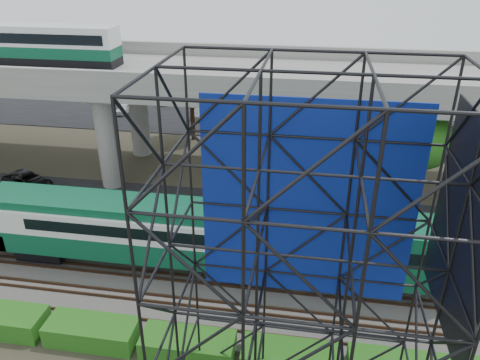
# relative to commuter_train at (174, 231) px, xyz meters

# --- Properties ---
(ground) EXTENTS (140.00, 140.00, 0.00)m
(ground) POSITION_rel_commuter_train_xyz_m (1.44, -2.00, -2.88)
(ground) COLOR #474233
(ground) RESTS_ON ground
(ballast_bed) EXTENTS (90.00, 12.00, 0.20)m
(ballast_bed) POSITION_rel_commuter_train_xyz_m (1.44, 0.00, -2.78)
(ballast_bed) COLOR slate
(ballast_bed) RESTS_ON ground
(service_road) EXTENTS (90.00, 5.00, 0.08)m
(service_road) POSITION_rel_commuter_train_xyz_m (1.44, 8.50, -2.84)
(service_road) COLOR black
(service_road) RESTS_ON ground
(parking_lot) EXTENTS (90.00, 18.00, 0.08)m
(parking_lot) POSITION_rel_commuter_train_xyz_m (1.44, 32.00, -2.84)
(parking_lot) COLOR black
(parking_lot) RESTS_ON ground
(harbor_water) EXTENTS (140.00, 40.00, 0.03)m
(harbor_water) POSITION_rel_commuter_train_xyz_m (1.44, 54.00, -2.87)
(harbor_water) COLOR #40566A
(harbor_water) RESTS_ON ground
(rail_tracks) EXTENTS (90.00, 9.52, 0.16)m
(rail_tracks) POSITION_rel_commuter_train_xyz_m (1.44, -0.00, -2.60)
(rail_tracks) COLOR #472D1E
(rail_tracks) RESTS_ON ballast_bed
(commuter_train) EXTENTS (29.30, 3.06, 4.30)m
(commuter_train) POSITION_rel_commuter_train_xyz_m (0.00, 0.00, 0.00)
(commuter_train) COLOR black
(commuter_train) RESTS_ON rail_tracks
(overpass) EXTENTS (80.00, 12.00, 12.40)m
(overpass) POSITION_rel_commuter_train_xyz_m (0.28, 14.00, 5.33)
(overpass) COLOR #9E9B93
(overpass) RESTS_ON ground
(scaffold_tower) EXTENTS (9.36, 6.36, 15.00)m
(scaffold_tower) POSITION_rel_commuter_train_xyz_m (7.74, -9.98, 4.59)
(scaffold_tower) COLOR black
(scaffold_tower) RESTS_ON ground
(hedge_strip) EXTENTS (34.60, 1.80, 1.20)m
(hedge_strip) POSITION_rel_commuter_train_xyz_m (2.45, -6.30, -2.32)
(hedge_strip) COLOR #1A5713
(hedge_strip) RESTS_ON ground
(trees) EXTENTS (40.94, 16.94, 7.69)m
(trees) POSITION_rel_commuter_train_xyz_m (-3.22, 14.17, 2.69)
(trees) COLOR #382314
(trees) RESTS_ON ground
(suv) EXTENTS (5.23, 3.92, 1.32)m
(suv) POSITION_rel_commuter_train_xyz_m (-15.19, 8.69, -2.14)
(suv) COLOR black
(suv) RESTS_ON service_road
(parked_cars) EXTENTS (33.90, 9.86, 1.30)m
(parked_cars) POSITION_rel_commuter_train_xyz_m (2.47, 31.78, -2.17)
(parked_cars) COLOR silver
(parked_cars) RESTS_ON parking_lot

